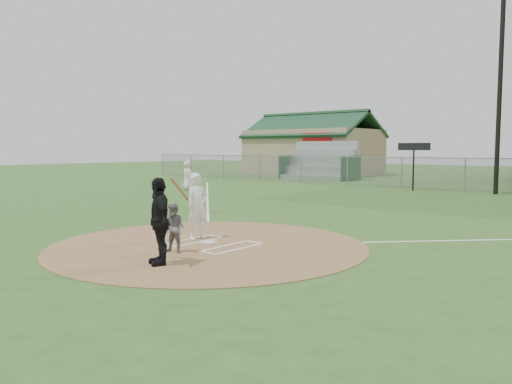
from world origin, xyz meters
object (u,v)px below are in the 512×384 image
Objects in this scene: catcher at (174,228)px; batter_at_plate at (197,206)px; ondeck_player at (188,175)px; home_plate at (208,242)px; umpire at (159,221)px.

catcher is 1.97m from batter_at_plate.
ondeck_player is 16.87m from batter_at_plate.
home_plate is 0.35× the size of catcher.
batter_at_plate is at bearing 160.14° from home_plate.
ondeck_player is at bearing 138.03° from batter_at_plate.
batter_at_plate is at bearing 102.61° from catcher.
home_plate is 0.23× the size of batter_at_plate.
batter_at_plate reaches higher than catcher.
catcher is at bearing 150.96° from umpire.
batter_at_plate is (-0.65, 0.24, 0.93)m from home_plate.
ondeck_player is at bearing 162.85° from umpire.
batter_at_plate is (12.55, -11.28, 0.04)m from ondeck_player.
home_plate is 1.61m from catcher.
home_plate is 1.16m from batter_at_plate.
home_plate is at bearing 166.09° from ondeck_player.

